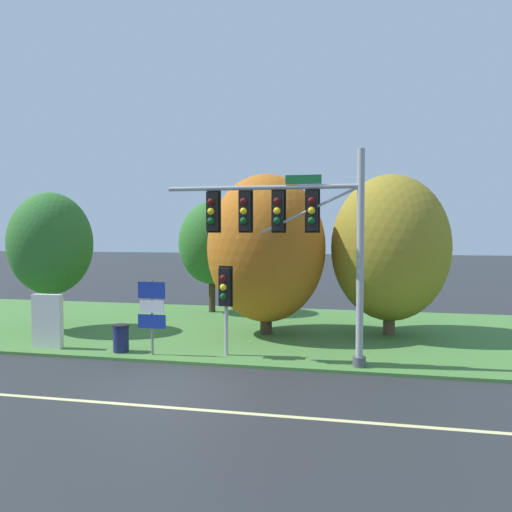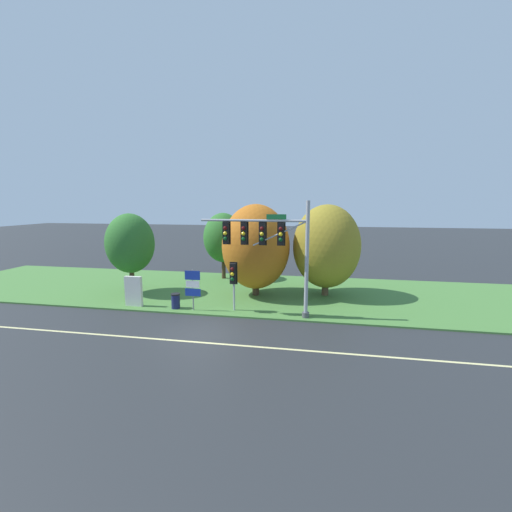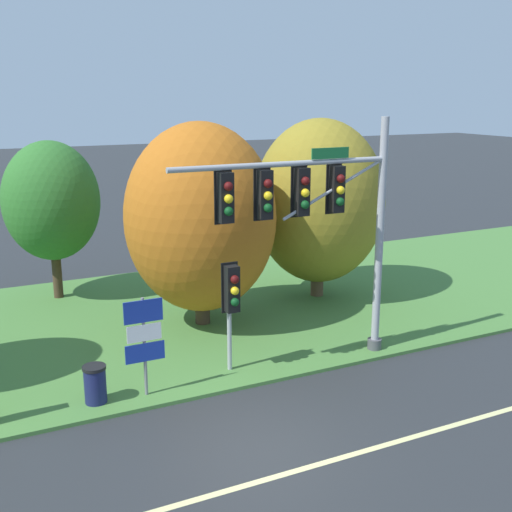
{
  "view_description": "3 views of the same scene",
  "coord_description": "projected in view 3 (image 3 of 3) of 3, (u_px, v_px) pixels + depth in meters",
  "views": [
    {
      "loc": [
        5.17,
        -12.21,
        4.21
      ],
      "look_at": [
        1.95,
        3.15,
        3.42
      ],
      "focal_mm": 35.0,
      "sensor_mm": 36.0,
      "label": 1
    },
    {
      "loc": [
        5.83,
        -15.81,
        6.57
      ],
      "look_at": [
        2.31,
        3.05,
        3.55
      ],
      "focal_mm": 24.0,
      "sensor_mm": 36.0,
      "label": 2
    },
    {
      "loc": [
        -5.48,
        -10.96,
        7.3
      ],
      "look_at": [
        1.85,
        4.03,
        3.01
      ],
      "focal_mm": 45.0,
      "sensor_mm": 36.0,
      "label": 3
    }
  ],
  "objects": [
    {
      "name": "trash_bin",
      "position": [
        95.0,
        384.0,
        15.21
      ],
      "size": [
        0.56,
        0.56,
        0.93
      ],
      "color": "#191E4C",
      "rests_on": "grass_verge"
    },
    {
      "name": "ground_plane",
      "position": [
        261.0,
        444.0,
        13.68
      ],
      "size": [
        160.0,
        160.0,
        0.0
      ],
      "primitive_type": "plane",
      "color": "#282B2D"
    },
    {
      "name": "route_sign_post",
      "position": [
        144.0,
        336.0,
        15.32
      ],
      "size": [
        0.97,
        0.08,
        2.49
      ],
      "color": "slate",
      "rests_on": "grass_verge"
    },
    {
      "name": "lane_stripe",
      "position": [
        288.0,
        473.0,
        12.63
      ],
      "size": [
        36.0,
        0.16,
        0.01
      ],
      "primitive_type": "cube",
      "color": "beige",
      "rests_on": "ground"
    },
    {
      "name": "grass_verge",
      "position": [
        148.0,
        321.0,
        20.84
      ],
      "size": [
        48.0,
        11.5,
        0.1
      ],
      "primitive_type": "cube",
      "color": "#477A38",
      "rests_on": "ground"
    },
    {
      "name": "tree_left_of_mast",
      "position": [
        51.0,
        201.0,
        22.29
      ],
      "size": [
        3.34,
        3.34,
        5.6
      ],
      "color": "#423021",
      "rests_on": "grass_verge"
    },
    {
      "name": "pedestrian_signal_near_kerb",
      "position": [
        232.0,
        295.0,
        16.47
      ],
      "size": [
        0.46,
        0.55,
        2.97
      ],
      "color": "#9EA0A5",
      "rests_on": "grass_verge"
    },
    {
      "name": "traffic_signal_mast",
      "position": [
        316.0,
        209.0,
        16.56
      ],
      "size": [
        6.27,
        0.49,
        6.57
      ],
      "color": "#9EA0A5",
      "rests_on": "grass_verge"
    },
    {
      "name": "tree_mid_verge",
      "position": [
        319.0,
        202.0,
        22.55
      ],
      "size": [
        4.62,
        4.62,
        6.34
      ],
      "color": "brown",
      "rests_on": "grass_verge"
    },
    {
      "name": "tree_behind_signpost",
      "position": [
        200.0,
        218.0,
        19.74
      ],
      "size": [
        4.69,
        4.69,
        6.36
      ],
      "color": "#423021",
      "rests_on": "grass_verge"
    }
  ]
}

